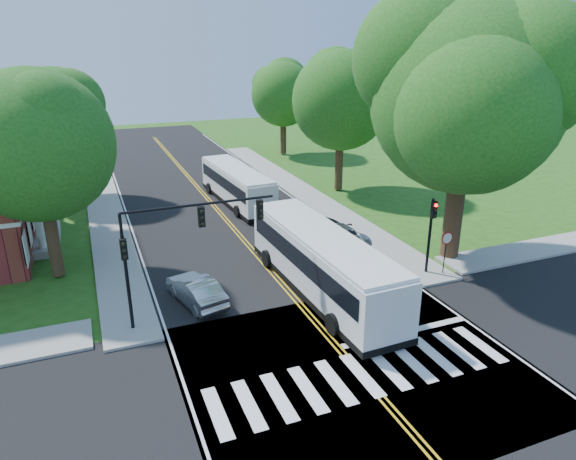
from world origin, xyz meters
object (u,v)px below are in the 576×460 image
signal_nw (177,237)px  bus_follow (237,185)px  hatchback (196,290)px  suv (335,234)px  signal_ne (431,226)px  dark_sedan (321,226)px  bus_lead (322,262)px

signal_nw → bus_follow: bearing=65.6°
hatchback → suv: size_ratio=0.84×
signal_nw → signal_ne: 14.13m
hatchback → signal_nw: bearing=44.4°
hatchback → dark_sedan: size_ratio=1.01×
bus_lead → signal_nw: bearing=-0.0°
signal_nw → suv: 13.25m
bus_lead → suv: size_ratio=2.51×
suv → dark_sedan: 1.95m
bus_lead → suv: bearing=-124.8°
bus_lead → dark_sedan: size_ratio=3.01×
suv → dark_sedan: (-0.09, 1.94, -0.09)m
signal_nw → hatchback: 4.09m
bus_follow → suv: bus_follow is taller
signal_ne → bus_follow: bearing=109.6°
bus_lead → dark_sedan: bus_lead is taller
signal_nw → hatchback: (0.99, 1.57, -3.64)m
signal_ne → bus_follow: size_ratio=0.38×
signal_ne → signal_nw: bearing=-180.0°
signal_ne → suv: bearing=115.2°
signal_nw → dark_sedan: 14.20m
bus_lead → dark_sedan: (3.68, 7.77, -1.15)m
bus_lead → bus_follow: bus_lead is taller
signal_nw → suv: bearing=28.4°
suv → signal_nw: bearing=19.5°
signal_nw → bus_follow: signal_nw is taller
bus_lead → bus_follow: bearing=-93.4°
signal_nw → dark_sedan: signal_nw is taller
signal_nw → suv: (11.20, 6.07, -3.64)m
signal_nw → signal_ne: bearing=0.0°
signal_ne → hatchback: (-13.07, 1.56, -2.23)m
signal_nw → bus_lead: bearing=1.9°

